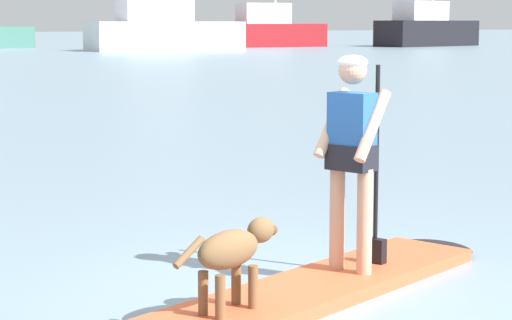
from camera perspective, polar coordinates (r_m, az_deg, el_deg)
The scene contains 7 objects.
ground_plane at distance 7.47m, azimuth 3.73°, elevation -7.80°, with size 400.00×400.00×0.00m, color gray.
paddleboard at distance 7.64m, azimuth 4.77°, elevation -7.07°, with size 3.66×1.98×0.10m.
person_paddler at distance 7.59m, azimuth 5.68°, elevation 0.73°, with size 0.68×0.59×1.69m.
dog at distance 6.61m, azimuth -1.34°, elevation -5.37°, with size 0.97×0.44×0.60m.
moored_boat_far_port at distance 72.21m, azimuth -5.41°, elevation 7.61°, with size 11.96×3.66×12.81m.
moored_boat_far_starboard at distance 81.69m, azimuth 0.75°, elevation 7.60°, with size 9.23×4.06×9.95m.
moored_boat_center at distance 85.49m, azimuth 9.90°, elevation 7.57°, with size 10.41×5.14×11.82m.
Camera 1 is at (-3.88, -6.05, 2.04)m, focal length 68.49 mm.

